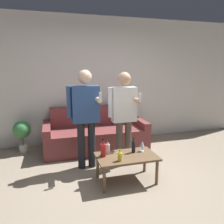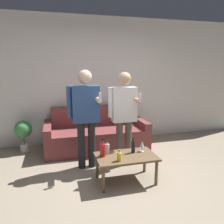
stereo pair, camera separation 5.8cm
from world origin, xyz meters
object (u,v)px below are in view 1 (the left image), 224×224
(bottle_orange, at_px, (134,146))
(person_standing_right, at_px, (124,112))
(couch, at_px, (95,134))
(coffee_table, at_px, (127,159))
(person_standing_left, at_px, (85,112))

(bottle_orange, relative_size, person_standing_right, 0.15)
(couch, relative_size, person_standing_right, 1.30)
(couch, height_order, person_standing_right, person_standing_right)
(couch, xyz_separation_m, coffee_table, (0.16, -1.49, 0.05))
(bottle_orange, bearing_deg, couch, 102.14)
(coffee_table, relative_size, bottle_orange, 3.61)
(person_standing_left, bearing_deg, coffee_table, -51.90)
(coffee_table, xyz_separation_m, bottle_orange, (0.14, 0.08, 0.15))
(coffee_table, bearing_deg, bottle_orange, 31.53)
(coffee_table, height_order, person_standing_left, person_standing_left)
(person_standing_left, xyz_separation_m, person_standing_right, (0.63, -0.05, -0.01))
(person_standing_left, bearing_deg, bottle_orange, -40.54)
(coffee_table, bearing_deg, person_standing_right, 75.54)
(person_standing_left, height_order, person_standing_right, person_standing_left)
(bottle_orange, height_order, person_standing_right, person_standing_right)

